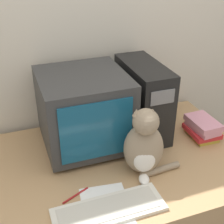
# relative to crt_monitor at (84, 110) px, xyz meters

# --- Properties ---
(wall_back) EXTENTS (7.00, 0.05, 2.50)m
(wall_back) POSITION_rel_crt_monitor_xyz_m (0.13, 0.33, 0.32)
(wall_back) COLOR beige
(wall_back) RESTS_ON ground_plane
(desk) EXTENTS (1.43, 0.94, 0.71)m
(desk) POSITION_rel_crt_monitor_xyz_m (0.13, -0.21, -0.57)
(desk) COLOR tan
(desk) RESTS_ON ground_plane
(crt_monitor) EXTENTS (0.46, 0.48, 0.42)m
(crt_monitor) POSITION_rel_crt_monitor_xyz_m (0.00, 0.00, 0.00)
(crt_monitor) COLOR #333333
(crt_monitor) RESTS_ON desk
(computer_tower) EXTENTS (0.19, 0.45, 0.43)m
(computer_tower) POSITION_rel_crt_monitor_xyz_m (0.36, 0.02, -0.00)
(computer_tower) COLOR black
(computer_tower) RESTS_ON desk
(keyboard) EXTENTS (0.49, 0.17, 0.02)m
(keyboard) POSITION_rel_crt_monitor_xyz_m (-0.04, -0.53, -0.21)
(keyboard) COLOR silver
(keyboard) RESTS_ON desk
(cat) EXTENTS (0.31, 0.23, 0.38)m
(cat) POSITION_rel_crt_monitor_xyz_m (0.20, -0.35, -0.05)
(cat) COLOR gray
(cat) RESTS_ON desk
(book_stack) EXTENTS (0.17, 0.21, 0.12)m
(book_stack) POSITION_rel_crt_monitor_xyz_m (0.67, -0.17, -0.16)
(book_stack) COLOR gold
(book_stack) RESTS_ON desk
(pen) EXTENTS (0.14, 0.07, 0.01)m
(pen) POSITION_rel_crt_monitor_xyz_m (-0.16, -0.39, -0.21)
(pen) COLOR maroon
(pen) RESTS_ON desk
(paper_sheet) EXTENTS (0.24, 0.32, 0.00)m
(paper_sheet) POSITION_rel_crt_monitor_xyz_m (-0.05, -0.52, -0.22)
(paper_sheet) COLOR white
(paper_sheet) RESTS_ON desk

